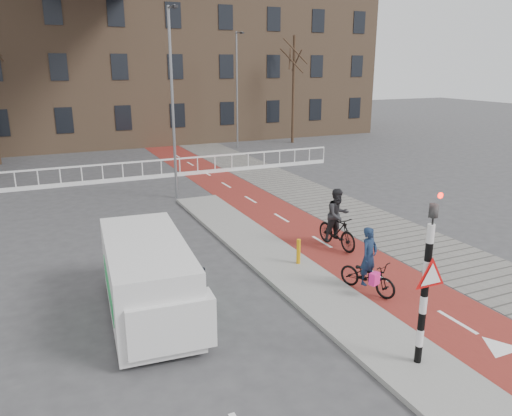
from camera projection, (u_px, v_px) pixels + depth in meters
name	position (u px, v px, depth m)	size (l,w,h in m)	color
ground	(378.00, 316.00, 11.96)	(120.00, 120.00, 0.00)	#38383A
bike_lane	(260.00, 205.00, 21.29)	(2.50, 60.00, 0.01)	maroon
sidewalk	(316.00, 198.00, 22.41)	(3.00, 60.00, 0.01)	slate
curb_island	(277.00, 261.00, 15.16)	(1.80, 16.00, 0.12)	gray
traffic_signal	(427.00, 276.00, 9.40)	(0.80, 0.80, 3.68)	black
bollard	(298.00, 251.00, 14.71)	(0.12, 0.12, 0.75)	#CE8E0B
cyclist_near	(368.00, 271.00, 13.06)	(1.12, 1.79, 1.78)	black
cyclist_far	(337.00, 224.00, 16.18)	(0.91, 1.89, 1.99)	black
van	(147.00, 278.00, 11.68)	(2.13, 4.54, 1.90)	silver
railing	(82.00, 179.00, 24.75)	(28.00, 0.10, 0.99)	silver
townhouse_row	(79.00, 35.00, 36.56)	(46.00, 10.00, 15.90)	#7F6047
tree_right	(293.00, 90.00, 37.07)	(0.21, 0.21, 7.78)	#312216
streetlight_near	(173.00, 107.00, 21.34)	(0.12, 0.12, 8.10)	slate
streetlight_right	(237.00, 91.00, 34.82)	(0.12, 0.12, 7.91)	slate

